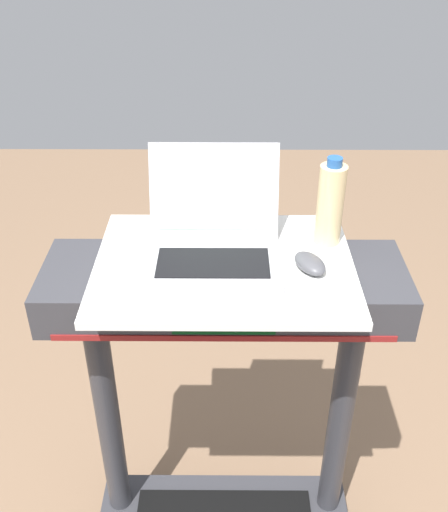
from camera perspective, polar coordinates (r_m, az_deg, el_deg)
name	(u,v)px	position (r m, az deg, el deg)	size (l,w,h in m)	color
desk_board	(224,266)	(1.45, 0.01, -0.92)	(0.63, 0.47, 0.02)	white
laptop	(214,238)	(1.45, -1.01, 1.78)	(0.32, 0.31, 0.24)	#B7B7BC
computer_mouse	(310,263)	(1.43, 8.22, -0.70)	(0.06, 0.10, 0.03)	#4C4C51
water_bottle	(330,204)	(1.50, 10.11, 4.92)	(0.07, 0.07, 0.23)	beige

